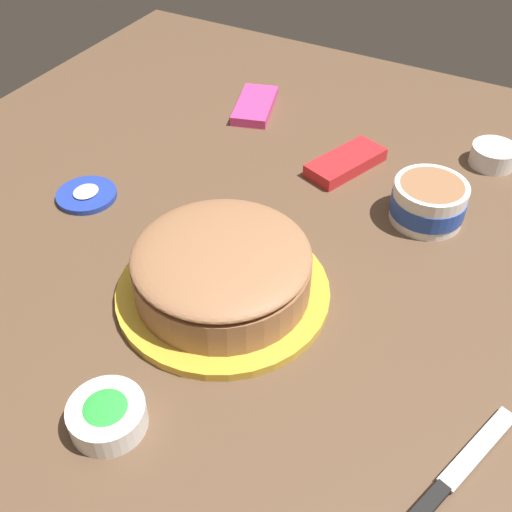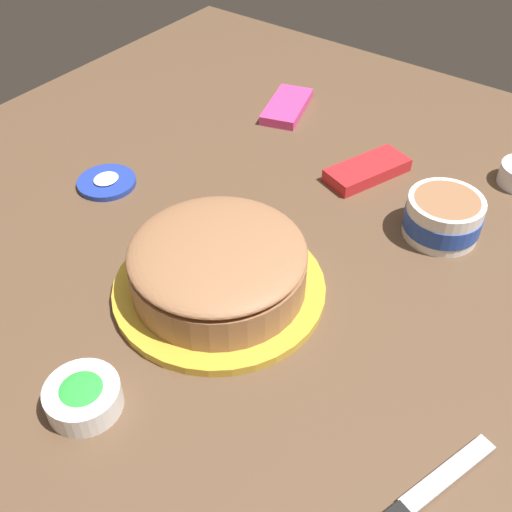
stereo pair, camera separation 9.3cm
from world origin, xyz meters
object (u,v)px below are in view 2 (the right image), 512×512
(spreading_knife, at_px, (405,508))
(frosted_cake, at_px, (218,270))
(candy_box_lower, at_px, (287,106))
(candy_box_upper, at_px, (365,169))
(sprinkle_bowl_green, at_px, (83,396))
(frosting_tub, at_px, (443,216))
(frosting_tub_lid, at_px, (107,182))

(spreading_knife, bearing_deg, frosted_cake, -110.83)
(spreading_knife, height_order, candy_box_lower, candy_box_lower)
(frosted_cake, distance_m, candy_box_upper, 0.40)
(sprinkle_bowl_green, xyz_separation_m, candy_box_upper, (-0.65, 0.04, -0.01))
(spreading_knife, distance_m, sprinkle_bowl_green, 0.40)
(candy_box_lower, bearing_deg, sprinkle_bowl_green, -1.49)
(frosting_tub, height_order, candy_box_lower, frosting_tub)
(sprinkle_bowl_green, bearing_deg, frosting_tub_lid, -136.70)
(frosting_tub, height_order, sprinkle_bowl_green, frosting_tub)
(candy_box_lower, bearing_deg, candy_box_upper, 48.66)
(candy_box_upper, bearing_deg, spreading_knife, 53.17)
(frosted_cake, distance_m, frosting_tub, 0.38)
(candy_box_lower, bearing_deg, frosting_tub, 49.32)
(frosting_tub, distance_m, candy_box_upper, 0.20)
(candy_box_lower, xyz_separation_m, candy_box_upper, (0.11, 0.25, 0.00))
(frosting_tub, bearing_deg, frosting_tub_lid, -67.14)
(frosting_tub_lid, distance_m, sprinkle_bowl_green, 0.48)
(spreading_knife, relative_size, candy_box_upper, 1.45)
(frosted_cake, distance_m, frosting_tub_lid, 0.35)
(frosting_tub, height_order, spreading_knife, frosting_tub)
(frosting_tub_lid, bearing_deg, spreading_knife, 71.84)
(candy_box_upper, bearing_deg, sprinkle_bowl_green, 17.19)
(frosting_tub, relative_size, candy_box_lower, 0.81)
(frosting_tub, relative_size, frosting_tub_lid, 1.18)
(frosting_tub, height_order, candy_box_upper, frosting_tub)
(candy_box_upper, bearing_deg, frosted_cake, 16.48)
(frosting_tub, distance_m, candy_box_lower, 0.47)
(spreading_knife, bearing_deg, sprinkle_bowl_green, -73.43)
(frosted_cake, relative_size, candy_box_lower, 2.04)
(candy_box_lower, bearing_deg, spreading_knife, 25.40)
(frosting_tub, distance_m, spreading_knife, 0.49)
(frosted_cake, height_order, frosting_tub, frosted_cake)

